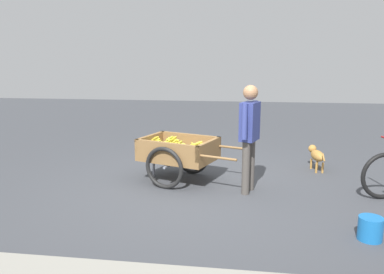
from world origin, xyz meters
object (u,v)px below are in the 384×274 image
dog (317,155)px  plastic_bucket (370,228)px  fruit_cart (178,153)px  vendor_person (249,130)px

dog → plastic_bucket: (-0.12, 2.63, -0.14)m
fruit_cart → plastic_bucket: size_ratio=7.05×
plastic_bucket → dog: bearing=-87.5°
fruit_cart → dog: fruit_cart is taller
dog → plastic_bucket: bearing=92.5°
vendor_person → dog: 1.86m
dog → vendor_person: bearing=47.5°
vendor_person → dog: vendor_person is taller
vendor_person → plastic_bucket: 2.03m
vendor_person → plastic_bucket: size_ratio=6.03×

